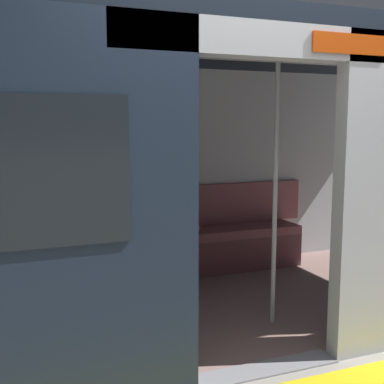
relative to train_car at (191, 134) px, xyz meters
The scene contains 8 objects.
ground_plane 1.86m from the train_car, 93.48° to the left, with size 60.00×60.00×0.00m, color gray.
train_car is the anchor object (origin of this frame).
bench_seat 1.48m from the train_car, 94.17° to the right, with size 3.09×0.44×0.45m.
person_seated 1.20m from the train_car, 87.96° to the right, with size 0.55×0.70×1.18m.
handbag 1.42m from the train_car, 67.36° to the right, with size 0.26×0.15×0.17m.
book 1.48m from the train_car, 111.73° to the right, with size 0.15×0.22×0.03m, color gold.
grab_pole_door 0.81m from the train_car, 57.96° to the left, with size 0.04×0.04×2.12m, color silver.
grab_pole_far 0.81m from the train_car, 136.72° to the left, with size 0.04×0.04×2.12m, color silver.
Camera 1 is at (1.53, 2.60, 1.56)m, focal length 46.27 mm.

